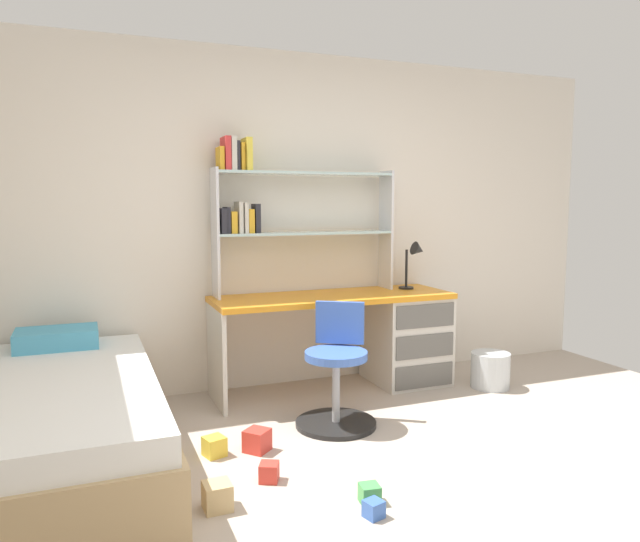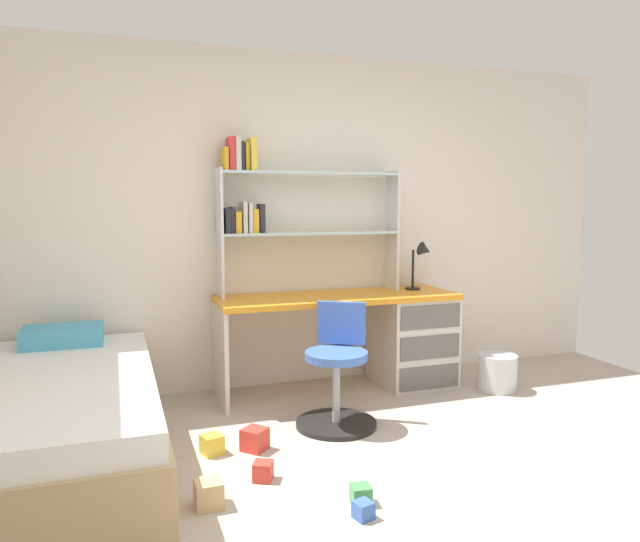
{
  "view_description": "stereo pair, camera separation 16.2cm",
  "coord_description": "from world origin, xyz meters",
  "px_view_note": "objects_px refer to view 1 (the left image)",
  "views": [
    {
      "loc": [
        -1.52,
        -2.18,
        1.43
      ],
      "look_at": [
        -0.17,
        1.21,
        1.01
      ],
      "focal_mm": 33.42,
      "sensor_mm": 36.0,
      "label": 1
    },
    {
      "loc": [
        -1.37,
        -2.23,
        1.43
      ],
      "look_at": [
        -0.17,
        1.21,
        1.01
      ],
      "focal_mm": 33.42,
      "sensor_mm": 36.0,
      "label": 2
    }
  ],
  "objects_px": {
    "bed_platform": "(54,425)",
    "toy_block_blue_3": "(374,509)",
    "toy_block_red_5": "(269,472)",
    "desk_lamp": "(416,257)",
    "desk": "(388,333)",
    "bookshelf_hutch": "(277,204)",
    "toy_block_natural_0": "(217,496)",
    "swivel_chair": "(337,378)",
    "toy_block_red_1": "(257,440)",
    "toy_block_green_4": "(370,494)",
    "toy_block_yellow_2": "(214,446)",
    "waste_bin": "(490,370)"
  },
  "relations": [
    {
      "from": "bed_platform",
      "to": "toy_block_blue_3",
      "type": "relative_size",
      "value": 25.68
    },
    {
      "from": "toy_block_red_5",
      "to": "desk_lamp",
      "type": "bearing_deg",
      "value": 38.62
    },
    {
      "from": "desk",
      "to": "bookshelf_hutch",
      "type": "height_order",
      "value": "bookshelf_hutch"
    },
    {
      "from": "toy_block_natural_0",
      "to": "toy_block_blue_3",
      "type": "distance_m",
      "value": 0.73
    },
    {
      "from": "desk_lamp",
      "to": "swivel_chair",
      "type": "distance_m",
      "value": 1.39
    },
    {
      "from": "desk",
      "to": "toy_block_red_5",
      "type": "distance_m",
      "value": 1.89
    },
    {
      "from": "toy_block_red_1",
      "to": "toy_block_green_4",
      "type": "distance_m",
      "value": 0.85
    },
    {
      "from": "toy_block_natural_0",
      "to": "toy_block_red_1",
      "type": "xyz_separation_m",
      "value": [
        0.35,
        0.56,
        0.0
      ]
    },
    {
      "from": "toy_block_yellow_2",
      "to": "toy_block_green_4",
      "type": "distance_m",
      "value": 0.99
    },
    {
      "from": "swivel_chair",
      "to": "toy_block_natural_0",
      "type": "xyz_separation_m",
      "value": [
        -0.94,
        -0.78,
        -0.24
      ]
    },
    {
      "from": "toy_block_yellow_2",
      "to": "toy_block_red_5",
      "type": "distance_m",
      "value": 0.46
    },
    {
      "from": "waste_bin",
      "to": "toy_block_red_1",
      "type": "distance_m",
      "value": 2.06
    },
    {
      "from": "toy_block_natural_0",
      "to": "bookshelf_hutch",
      "type": "bearing_deg",
      "value": 63.16
    },
    {
      "from": "toy_block_natural_0",
      "to": "toy_block_red_5",
      "type": "xyz_separation_m",
      "value": [
        0.31,
        0.18,
        -0.02
      ]
    },
    {
      "from": "bookshelf_hutch",
      "to": "toy_block_red_1",
      "type": "height_order",
      "value": "bookshelf_hutch"
    },
    {
      "from": "toy_block_blue_3",
      "to": "toy_block_green_4",
      "type": "relative_size",
      "value": 0.87
    },
    {
      "from": "bookshelf_hutch",
      "to": "toy_block_red_1",
      "type": "relative_size",
      "value": 10.96
    },
    {
      "from": "desk_lamp",
      "to": "toy_block_red_5",
      "type": "bearing_deg",
      "value": -141.38
    },
    {
      "from": "toy_block_red_1",
      "to": "toy_block_blue_3",
      "type": "xyz_separation_m",
      "value": [
        0.3,
        -0.9,
        -0.02
      ]
    },
    {
      "from": "toy_block_blue_3",
      "to": "toy_block_red_5",
      "type": "xyz_separation_m",
      "value": [
        -0.34,
        0.52,
        0.01
      ]
    },
    {
      "from": "desk_lamp",
      "to": "toy_block_red_5",
      "type": "height_order",
      "value": "desk_lamp"
    },
    {
      "from": "swivel_chair",
      "to": "toy_block_red_5",
      "type": "distance_m",
      "value": 0.91
    },
    {
      "from": "desk",
      "to": "toy_block_natural_0",
      "type": "bearing_deg",
      "value": -139.25
    },
    {
      "from": "bookshelf_hutch",
      "to": "waste_bin",
      "type": "bearing_deg",
      "value": -20.47
    },
    {
      "from": "desk",
      "to": "toy_block_yellow_2",
      "type": "distance_m",
      "value": 1.81
    },
    {
      "from": "toy_block_red_1",
      "to": "toy_block_blue_3",
      "type": "relative_size",
      "value": 1.6
    },
    {
      "from": "swivel_chair",
      "to": "toy_block_red_1",
      "type": "height_order",
      "value": "swivel_chair"
    },
    {
      "from": "waste_bin",
      "to": "toy_block_blue_3",
      "type": "xyz_separation_m",
      "value": [
        -1.71,
        -1.38,
        -0.1
      ]
    },
    {
      "from": "desk_lamp",
      "to": "bed_platform",
      "type": "xyz_separation_m",
      "value": [
        -2.65,
        -0.75,
        -0.74
      ]
    },
    {
      "from": "bed_platform",
      "to": "toy_block_red_5",
      "type": "relative_size",
      "value": 21.42
    },
    {
      "from": "toy_block_green_4",
      "to": "toy_block_red_5",
      "type": "relative_size",
      "value": 0.96
    },
    {
      "from": "desk",
      "to": "toy_block_blue_3",
      "type": "xyz_separation_m",
      "value": [
        -1.02,
        -1.78,
        -0.37
      ]
    },
    {
      "from": "desk",
      "to": "toy_block_blue_3",
      "type": "distance_m",
      "value": 2.08
    },
    {
      "from": "waste_bin",
      "to": "toy_block_natural_0",
      "type": "distance_m",
      "value": 2.58
    },
    {
      "from": "swivel_chair",
      "to": "waste_bin",
      "type": "relative_size",
      "value": 2.62
    },
    {
      "from": "desk",
      "to": "toy_block_natural_0",
      "type": "height_order",
      "value": "desk"
    },
    {
      "from": "toy_block_red_1",
      "to": "toy_block_red_5",
      "type": "height_order",
      "value": "toy_block_red_1"
    },
    {
      "from": "desk_lamp",
      "to": "toy_block_natural_0",
      "type": "bearing_deg",
      "value": -142.57
    },
    {
      "from": "desk_lamp",
      "to": "toy_block_green_4",
      "type": "bearing_deg",
      "value": -126.28
    },
    {
      "from": "desk",
      "to": "desk_lamp",
      "type": "relative_size",
      "value": 4.74
    },
    {
      "from": "desk",
      "to": "toy_block_red_1",
      "type": "relative_size",
      "value": 14.19
    },
    {
      "from": "toy_block_red_1",
      "to": "toy_block_red_5",
      "type": "xyz_separation_m",
      "value": [
        -0.04,
        -0.38,
        -0.02
      ]
    },
    {
      "from": "bed_platform",
      "to": "swivel_chair",
      "type": "bearing_deg",
      "value": 1.82
    },
    {
      "from": "toy_block_natural_0",
      "to": "toy_block_blue_3",
      "type": "xyz_separation_m",
      "value": [
        0.65,
        -0.34,
        -0.02
      ]
    },
    {
      "from": "toy_block_natural_0",
      "to": "waste_bin",
      "type": "bearing_deg",
      "value": 23.93
    },
    {
      "from": "desk_lamp",
      "to": "toy_block_red_5",
      "type": "xyz_separation_m",
      "value": [
        -1.62,
        -1.3,
        -0.94
      ]
    },
    {
      "from": "bookshelf_hutch",
      "to": "desk_lamp",
      "type": "distance_m",
      "value": 1.2
    },
    {
      "from": "desk",
      "to": "bookshelf_hutch",
      "type": "bearing_deg",
      "value": 168.05
    },
    {
      "from": "desk",
      "to": "toy_block_green_4",
      "type": "bearing_deg",
      "value": -120.73
    },
    {
      "from": "desk",
      "to": "toy_block_red_5",
      "type": "bearing_deg",
      "value": -137.29
    }
  ]
}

